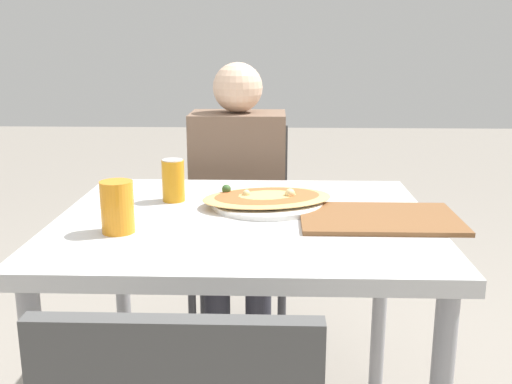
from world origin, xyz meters
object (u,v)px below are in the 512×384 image
Objects in this scene: dining_table at (245,246)px; chair_far_seated at (240,223)px; soda_can at (173,180)px; person_seated at (238,190)px; pizza_main at (267,200)px; drink_glass at (117,207)px.

dining_table is 0.78m from chair_far_seated.
dining_table is at bearing -35.27° from soda_can.
person_seated is at bearing 95.10° from dining_table.
drink_glass reaches higher than pizza_main.
pizza_main is at bearing -9.63° from soda_can.
person_seated reaches higher than dining_table.
person_seated reaches higher than drink_glass.
chair_far_seated is 0.72m from pizza_main.
dining_table is 1.14× the size of chair_far_seated.
chair_far_seated is 7.06× the size of soda_can.
soda_can reaches higher than dining_table.
dining_table is at bearing 95.10° from person_seated.
chair_far_seated is 0.77× the size of person_seated.
person_seated is at bearing 102.28° from pizza_main.
drink_glass is (-0.25, -0.91, 0.32)m from chair_far_seated.
person_seated is 9.13× the size of soda_can.
person_seated is (-0.00, -0.12, 0.17)m from chair_far_seated.
dining_table is 0.65m from person_seated.
pizza_main is 3.36× the size of soda_can.
drink_glass reaches higher than dining_table.
drink_glass is at bearing -106.20° from soda_can.
person_seated reaches higher than chair_far_seated.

